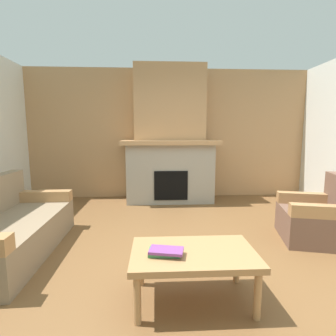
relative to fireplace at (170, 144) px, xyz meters
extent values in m
plane|color=brown|center=(0.00, -2.62, -1.16)|extent=(9.00, 9.00, 0.00)
cube|color=tan|center=(0.00, 0.38, 0.19)|extent=(6.00, 0.12, 2.70)
cube|color=gray|center=(0.00, -0.03, -0.59)|extent=(1.70, 0.70, 1.15)
cube|color=black|center=(0.00, -0.36, -0.78)|extent=(0.64, 0.08, 0.56)
cube|color=tan|center=(0.00, -0.08, 0.03)|extent=(1.90, 0.82, 0.08)
cube|color=tan|center=(0.00, 0.07, 0.80)|extent=(1.40, 0.50, 1.47)
cube|color=#847056|center=(-1.92, -2.30, -0.96)|extent=(0.88, 1.82, 0.40)
cube|color=#A87A4C|center=(-1.94, -1.48, -0.69)|extent=(0.84, 0.18, 0.15)
cube|color=brown|center=(1.72, -2.10, -0.96)|extent=(0.92, 0.92, 0.40)
cube|color=#A87A4C|center=(1.80, -1.80, -0.69)|extent=(0.77, 0.32, 0.15)
cube|color=#A87A4C|center=(1.65, -2.40, -0.69)|extent=(0.77, 0.32, 0.15)
cube|color=#A87A4C|center=(0.00, -3.21, -0.76)|extent=(1.00, 0.60, 0.05)
cylinder|color=#A87A4C|center=(-0.44, -3.45, -0.97)|extent=(0.06, 0.06, 0.38)
cylinder|color=#A87A4C|center=(0.44, -3.45, -0.97)|extent=(0.06, 0.06, 0.38)
cylinder|color=#A87A4C|center=(-0.44, -2.97, -0.97)|extent=(0.06, 0.06, 0.38)
cylinder|color=#A87A4C|center=(0.44, -2.97, -0.97)|extent=(0.06, 0.06, 0.38)
cube|color=#3D7F4C|center=(-0.24, -3.25, -0.72)|extent=(0.26, 0.18, 0.03)
cube|color=#7A3D84|center=(-0.22, -3.28, -0.69)|extent=(0.28, 0.19, 0.02)
camera|label=1|loc=(-0.31, -5.14, 0.21)|focal=27.20mm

